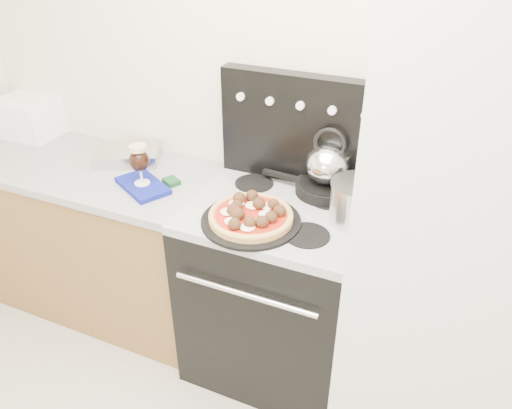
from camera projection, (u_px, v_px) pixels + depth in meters
The scene contains 16 objects.
room_shell at pixel (130, 257), 1.30m from camera, with size 3.52×3.01×2.52m.
base_cabinet at pixel (94, 238), 2.79m from camera, with size 1.45×0.60×0.86m, color brown.
countertop at pixel (79, 166), 2.55m from camera, with size 1.48×0.63×0.04m, color #9E9E9F.
stove_body at pixel (276, 293), 2.38m from camera, with size 0.76×0.65×0.88m, color black.
cooktop at pixel (278, 212), 2.14m from camera, with size 0.76×0.65×0.04m, color #ADADB2.
backguard at pixel (302, 130), 2.22m from camera, with size 0.76×0.08×0.50m, color black.
fridge at pixel (451, 244), 1.86m from camera, with size 0.64×0.68×1.90m, color silver.
toaster_oven at pixel (28, 117), 2.80m from camera, with size 0.33×0.25×0.21m, color white.
foil_sheet at pixel (128, 155), 2.55m from camera, with size 0.32×0.23×0.06m, color silver.
oven_mitt at pixel (143, 186), 2.31m from camera, with size 0.28×0.16×0.02m, color navy.
beer_glass at pixel (140, 165), 2.26m from camera, with size 0.09×0.09×0.20m, color black, non-canonical shape.
pizza_pan at pixel (251, 221), 2.03m from camera, with size 0.41×0.41×0.01m, color black.
pizza at pixel (251, 214), 2.02m from camera, with size 0.34×0.34×0.05m, color tan, non-canonical shape.
skillet at pixel (326, 188), 2.23m from camera, with size 0.28×0.28×0.05m, color black.
tea_kettle at pixel (328, 161), 2.16m from camera, with size 0.20×0.20×0.22m, color white, non-canonical shape.
stock_pot at pixel (358, 203), 2.01m from camera, with size 0.22×0.22×0.16m, color silver.
Camera 1 is at (0.72, -0.52, 2.05)m, focal length 35.00 mm.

